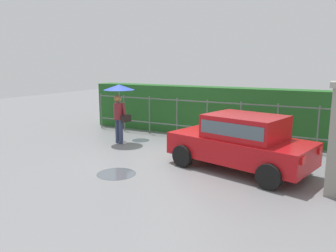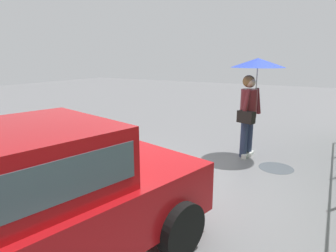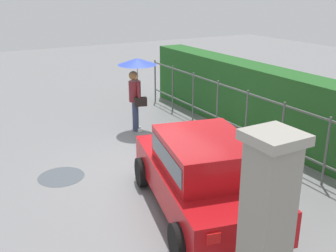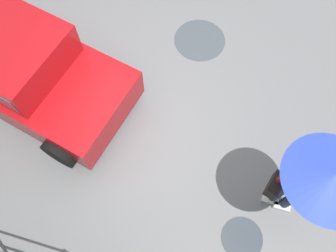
{
  "view_description": "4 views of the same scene",
  "coord_description": "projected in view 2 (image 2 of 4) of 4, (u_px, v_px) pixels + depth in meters",
  "views": [
    {
      "loc": [
        4.48,
        -8.42,
        2.78
      ],
      "look_at": [
        -0.24,
        0.23,
        0.91
      ],
      "focal_mm": 35.1,
      "sensor_mm": 36.0,
      "label": 1
    },
    {
      "loc": [
        3.47,
        2.24,
        2.07
      ],
      "look_at": [
        -0.15,
        0.13,
        1.07
      ],
      "focal_mm": 30.59,
      "sensor_mm": 36.0,
      "label": 2
    },
    {
      "loc": [
        7.42,
        -3.84,
        3.92
      ],
      "look_at": [
        0.03,
        0.37,
        0.94
      ],
      "focal_mm": 42.49,
      "sensor_mm": 36.0,
      "label": 3
    },
    {
      "loc": [
        -1.1,
        2.24,
        5.53
      ],
      "look_at": [
        -0.57,
        0.41,
        1.12
      ],
      "focal_mm": 36.77,
      "sensor_mm": 36.0,
      "label": 4
    }
  ],
  "objects": [
    {
      "name": "puddle_near",
      "position": [
        89.0,
        160.0,
        5.92
      ],
      "size": [
        1.01,
        1.01,
        0.0
      ],
      "primitive_type": "cylinder",
      "color": "#4C545B",
      "rests_on": "ground"
    },
    {
      "name": "car",
      "position": [
        15.0,
        203.0,
        2.56
      ],
      "size": [
        3.98,
        2.53,
        1.48
      ],
      "rotation": [
        0.0,
        0.0,
        2.91
      ],
      "color": "#B71116",
      "rests_on": "ground"
    },
    {
      "name": "puddle_far",
      "position": [
        276.0,
        168.0,
        5.51
      ],
      "size": [
        0.65,
        0.65,
        0.0
      ],
      "primitive_type": "cylinder",
      "color": "#4C545B",
      "rests_on": "ground"
    },
    {
      "name": "pedestrian",
      "position": [
        254.0,
        83.0,
        5.84
      ],
      "size": [
        1.08,
        1.08,
        2.07
      ],
      "rotation": [
        0.0,
        0.0,
        1.28
      ],
      "color": "#2D3856",
      "rests_on": "ground"
    },
    {
      "name": "ground_plane",
      "position": [
        156.0,
        193.0,
        4.49
      ],
      "size": [
        40.0,
        40.0,
        0.0
      ],
      "primitive_type": "plane",
      "color": "slate"
    }
  ]
}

